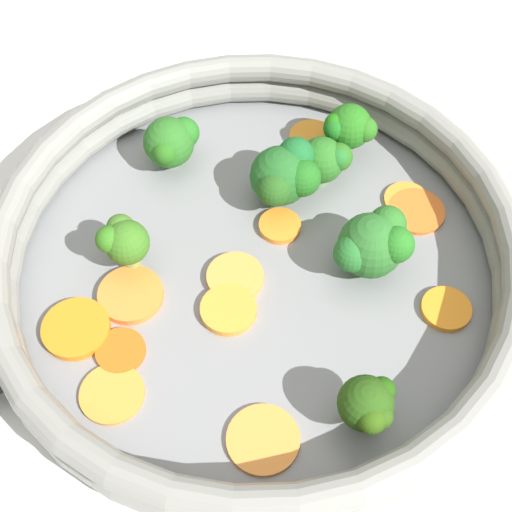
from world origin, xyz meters
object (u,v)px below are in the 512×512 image
(carrot_slice_6, at_px, (312,138))
(carrot_slice_8, at_px, (263,440))
(skillet, at_px, (256,272))
(carrot_slice_5, at_px, (235,277))
(broccoli_floret_2, at_px, (373,244))
(broccoli_floret_3, at_px, (326,160))
(carrot_slice_2, at_px, (280,226))
(broccoli_floret_6, at_px, (123,240))
(broccoli_floret_4, at_px, (368,405))
(carrot_slice_1, at_px, (76,329))
(carrot_slice_11, at_px, (407,200))
(carrot_slice_9, at_px, (416,211))
(carrot_slice_3, at_px, (131,295))
(broccoli_floret_5, at_px, (349,127))
(broccoli_floret_1, at_px, (171,142))
(carrot_slice_0, at_px, (112,394))
(carrot_slice_10, at_px, (228,310))
(carrot_slice_7, at_px, (446,313))
(broccoli_floret_0, at_px, (286,175))
(carrot_slice_4, at_px, (121,351))

(carrot_slice_6, relative_size, carrot_slice_8, 0.82)
(skillet, xyz_separation_m, carrot_slice_5, (0.01, 0.01, 0.01))
(broccoli_floret_2, height_order, broccoli_floret_3, broccoli_floret_2)
(carrot_slice_2, height_order, carrot_slice_5, same)
(broccoli_floret_6, bearing_deg, broccoli_floret_4, 157.79)
(carrot_slice_1, xyz_separation_m, carrot_slice_11, (-0.20, -0.17, -0.00))
(skillet, relative_size, carrot_slice_2, 11.18)
(broccoli_floret_2, distance_m, broccoli_floret_3, 0.09)
(carrot_slice_8, xyz_separation_m, carrot_slice_9, (-0.07, -0.20, -0.00))
(carrot_slice_8, bearing_deg, broccoli_floret_6, -38.64)
(carrot_slice_3, distance_m, broccoli_floret_5, 0.21)
(broccoli_floret_1, relative_size, broccoli_floret_5, 0.99)
(carrot_slice_9, relative_size, broccoli_floret_1, 0.93)
(carrot_slice_0, relative_size, carrot_slice_10, 1.07)
(carrot_slice_0, xyz_separation_m, broccoli_floret_1, (0.03, -0.20, 0.02))
(carrot_slice_0, relative_size, carrot_slice_7, 1.21)
(carrot_slice_9, height_order, broccoli_floret_0, broccoli_floret_0)
(carrot_slice_1, relative_size, carrot_slice_6, 1.23)
(carrot_slice_9, height_order, broccoli_floret_3, broccoli_floret_3)
(carrot_slice_3, distance_m, broccoli_floret_2, 0.17)
(carrot_slice_3, distance_m, broccoli_floret_4, 0.18)
(carrot_slice_2, xyz_separation_m, broccoli_floret_4, (-0.09, 0.14, 0.03))
(carrot_slice_9, height_order, broccoli_floret_1, broccoli_floret_1)
(carrot_slice_5, xyz_separation_m, carrot_slice_11, (-0.11, -0.10, -0.00))
(carrot_slice_7, bearing_deg, carrot_slice_9, -69.34)
(carrot_slice_3, bearing_deg, carrot_slice_8, 146.72)
(skillet, distance_m, broccoli_floret_3, 0.10)
(carrot_slice_2, height_order, broccoli_floret_4, broccoli_floret_4)
(carrot_slice_9, height_order, broccoli_floret_6, broccoli_floret_6)
(broccoli_floret_0, bearing_deg, broccoli_floret_3, -132.51)
(broccoli_floret_1, bearing_deg, carrot_slice_9, -179.66)
(carrot_slice_8, xyz_separation_m, broccoli_floret_6, (0.13, -0.10, 0.03))
(carrot_slice_1, distance_m, carrot_slice_10, 0.10)
(skillet, height_order, carrot_slice_5, carrot_slice_5)
(carrot_slice_0, height_order, carrot_slice_1, carrot_slice_1)
(carrot_slice_5, bearing_deg, broccoli_floret_4, 142.28)
(carrot_slice_8, height_order, carrot_slice_10, carrot_slice_10)
(carrot_slice_9, bearing_deg, carrot_slice_6, -29.84)
(carrot_slice_2, distance_m, carrot_slice_5, 0.06)
(broccoli_floret_6, bearing_deg, skillet, -167.06)
(broccoli_floret_4, bearing_deg, skillet, -45.32)
(carrot_slice_8, bearing_deg, skillet, -72.83)
(carrot_slice_10, xyz_separation_m, broccoli_floret_4, (-0.10, 0.06, 0.03))
(broccoli_floret_0, relative_size, broccoli_floret_3, 1.39)
(carrot_slice_8, bearing_deg, carrot_slice_2, -79.44)
(carrot_slice_4, bearing_deg, skillet, -127.90)
(carrot_slice_1, height_order, carrot_slice_8, carrot_slice_1)
(carrot_slice_10, relative_size, carrot_slice_11, 1.12)
(carrot_slice_1, bearing_deg, broccoli_floret_1, -95.11)
(carrot_slice_4, xyz_separation_m, broccoli_floret_1, (0.02, -0.17, 0.02))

